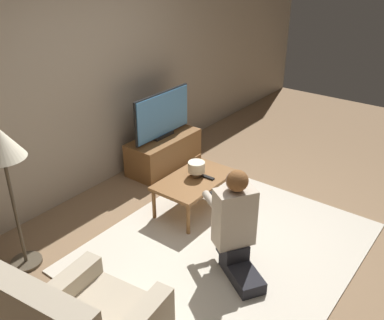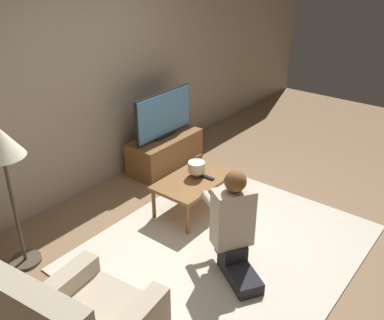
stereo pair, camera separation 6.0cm
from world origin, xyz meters
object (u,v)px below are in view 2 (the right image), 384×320
at_px(floor_lamp, 1,151).
at_px(person_kneeling, 234,224).
at_px(coffee_table, 194,182).
at_px(tv, 164,115).
at_px(table_lamp, 196,168).

relative_size(floor_lamp, person_kneeling, 1.39).
bearing_deg(coffee_table, tv, 58.44).
bearing_deg(table_lamp, tv, 60.39).
distance_m(tv, coffee_table, 1.14).
bearing_deg(person_kneeling, table_lamp, -92.52).
xyz_separation_m(coffee_table, table_lamp, (0.05, 0.01, 0.14)).
relative_size(tv, person_kneeling, 0.99).
height_order(floor_lamp, person_kneeling, floor_lamp).
bearing_deg(table_lamp, person_kneeling, -124.75).
xyz_separation_m(tv, table_lamp, (-0.52, -0.91, -0.23)).
distance_m(floor_lamp, table_lamp, 1.92).
xyz_separation_m(tv, floor_lamp, (-2.20, -0.24, 0.40)).
bearing_deg(floor_lamp, table_lamp, -21.65).
xyz_separation_m(person_kneeling, table_lamp, (0.59, 0.86, 0.01)).
height_order(tv, table_lamp, tv).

